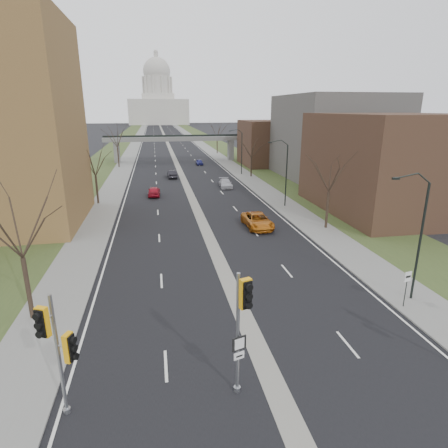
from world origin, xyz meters
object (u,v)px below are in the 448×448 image
object	(u,v)px
signal_pole_median	(242,315)
car_right_mid	(225,183)
signal_pole_left	(57,342)
car_left_near	(154,191)
speed_limit_sign	(407,283)
car_left_far	(172,174)
car_right_far	(199,162)
car_right_near	(257,221)

from	to	relation	value
signal_pole_median	car_right_mid	world-z (taller)	signal_pole_median
signal_pole_median	signal_pole_left	bearing A→B (deg)	161.25
car_left_near	speed_limit_sign	bearing A→B (deg)	115.90
car_left_far	car_right_mid	xyz separation A→B (m)	(8.32, -10.59, -0.06)
car_left_near	car_right_far	xyz separation A→B (m)	(10.54, 31.33, -0.11)
signal_pole_left	signal_pole_median	xyz separation A→B (m)	(7.49, -0.11, 0.47)
signal_pole_median	speed_limit_sign	bearing A→B (deg)	7.30
speed_limit_sign	car_right_near	world-z (taller)	speed_limit_sign
speed_limit_sign	car_right_mid	xyz separation A→B (m)	(-4.26, 40.92, -1.14)
signal_pole_left	car_left_near	world-z (taller)	signal_pole_left
car_left_far	car_right_mid	world-z (taller)	car_left_far
speed_limit_sign	car_right_far	distance (m)	68.06
signal_pole_median	car_left_near	distance (m)	42.58
speed_limit_sign	car_left_near	bearing A→B (deg)	102.29
signal_pole_median	car_right_far	xyz separation A→B (m)	(6.83, 73.60, -3.55)
car_right_mid	car_right_far	world-z (taller)	car_right_mid
signal_pole_median	car_right_mid	size ratio (longest dim) A/B	1.27
signal_pole_left	car_right_mid	size ratio (longest dim) A/B	1.20
car_left_far	car_right_near	bearing A→B (deg)	99.88
signal_pole_left	car_left_near	size ratio (longest dim) A/B	1.32
car_right_near	car_right_far	size ratio (longest dim) A/B	1.56
car_right_mid	signal_pole_left	bearing A→B (deg)	-105.92
car_left_far	car_right_mid	bearing A→B (deg)	124.77
car_left_near	signal_pole_left	bearing A→B (deg)	87.13
signal_pole_left	signal_pole_median	world-z (taller)	signal_pole_median
car_right_mid	car_right_far	xyz separation A→B (m)	(-1.19, 26.91, -0.06)
signal_pole_median	car_right_near	xyz separation A→B (m)	(7.43, 24.44, -3.38)
signal_pole_median	car_left_far	world-z (taller)	signal_pole_median
signal_pole_median	speed_limit_sign	xyz separation A→B (m)	(12.27, 5.77, -2.34)
signal_pole_median	speed_limit_sign	world-z (taller)	signal_pole_median
speed_limit_sign	car_right_near	xyz separation A→B (m)	(-4.84, 18.67, -1.04)
car_right_near	car_right_mid	size ratio (longest dim) A/B	1.21
signal_pole_median	car_left_far	size ratio (longest dim) A/B	1.33
signal_pole_median	car_right_far	distance (m)	74.01
car_left_near	car_right_far	world-z (taller)	car_left_near
signal_pole_left	car_right_near	size ratio (longest dim) A/B	1.00
signal_pole_left	car_right_mid	world-z (taller)	signal_pole_left
signal_pole_left	car_left_far	world-z (taller)	signal_pole_left
car_right_near	speed_limit_sign	bearing A→B (deg)	-76.96
signal_pole_left	speed_limit_sign	xyz separation A→B (m)	(19.76, 5.66, -1.87)
car_right_near	car_right_mid	distance (m)	22.26
signal_pole_left	car_right_far	world-z (taller)	signal_pole_left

